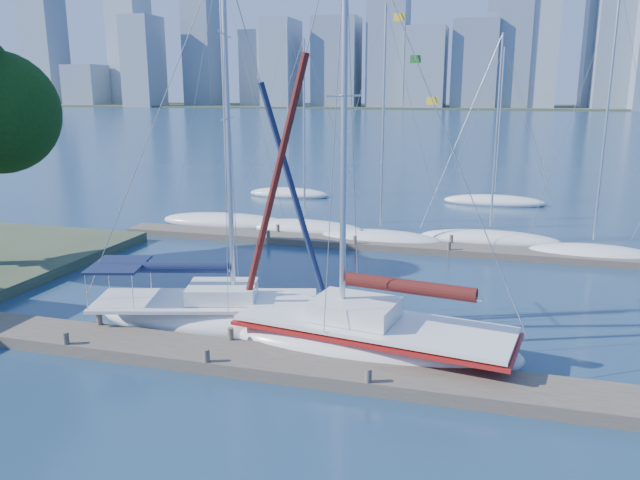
# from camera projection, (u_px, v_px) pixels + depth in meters

# --- Properties ---
(ground) EXTENTS (700.00, 700.00, 0.00)m
(ground) POSITION_uv_depth(u_px,v_px,m) (220.00, 362.00, 19.88)
(ground) COLOR #163148
(ground) RESTS_ON ground
(near_dock) EXTENTS (26.00, 2.00, 0.40)m
(near_dock) POSITION_uv_depth(u_px,v_px,m) (220.00, 356.00, 19.83)
(near_dock) COLOR #4C4338
(near_dock) RESTS_ON ground
(far_dock) EXTENTS (30.00, 1.80, 0.36)m
(far_dock) POSITION_uv_depth(u_px,v_px,m) (376.00, 244.00, 34.28)
(far_dock) COLOR #4C4338
(far_dock) RESTS_ON ground
(far_shore) EXTENTS (800.00, 100.00, 1.50)m
(far_shore) POSITION_uv_depth(u_px,v_px,m) (484.00, 107.00, 319.25)
(far_shore) COLOR #38472D
(far_shore) RESTS_ON ground
(sailboat_navy) EXTENTS (9.08, 5.02, 13.43)m
(sailboat_navy) POSITION_uv_depth(u_px,v_px,m) (206.00, 299.00, 22.70)
(sailboat_navy) COLOR white
(sailboat_navy) RESTS_ON ground
(sailboat_maroon) EXTENTS (9.92, 4.54, 14.79)m
(sailboat_maroon) POSITION_uv_depth(u_px,v_px,m) (373.00, 323.00, 20.25)
(sailboat_maroon) COLOR white
(sailboat_maroon) RESTS_ON ground
(bg_boat_0) EXTENTS (9.34, 5.08, 16.11)m
(bg_boat_0) POSITION_uv_depth(u_px,v_px,m) (228.00, 221.00, 39.73)
(bg_boat_0) COLOR white
(bg_boat_0) RESTS_ON ground
(bg_boat_1) EXTENTS (7.60, 2.75, 11.66)m
(bg_boat_1) POSITION_uv_depth(u_px,v_px,m) (305.00, 228.00, 38.03)
(bg_boat_1) COLOR white
(bg_boat_1) RESTS_ON ground
(bg_boat_2) EXTENTS (7.36, 3.46, 13.17)m
(bg_boat_2) POSITION_uv_depth(u_px,v_px,m) (380.00, 239.00, 35.14)
(bg_boat_2) COLOR white
(bg_boat_2) RESTS_ON ground
(bg_boat_3) EXTENTS (8.21, 4.30, 11.73)m
(bg_boat_3) POSITION_uv_depth(u_px,v_px,m) (490.00, 239.00, 35.26)
(bg_boat_3) COLOR white
(bg_boat_3) RESTS_ON ground
(bg_boat_4) EXTENTS (6.91, 4.02, 13.68)m
(bg_boat_4) POSITION_uv_depth(u_px,v_px,m) (592.00, 254.00, 31.95)
(bg_boat_4) COLOR white
(bg_boat_4) RESTS_ON ground
(bg_boat_6) EXTENTS (6.94, 3.12, 13.75)m
(bg_boat_6) POSITION_uv_depth(u_px,v_px,m) (289.00, 193.00, 50.84)
(bg_boat_6) COLOR white
(bg_boat_6) RESTS_ON ground
(bg_boat_7) EXTENTS (7.54, 2.15, 11.81)m
(bg_boat_7) POSITION_uv_depth(u_px,v_px,m) (494.00, 201.00, 47.30)
(bg_boat_7) COLOR white
(bg_boat_7) RESTS_ON ground
(skyline) EXTENTS (502.40, 51.31, 118.94)m
(skyline) POSITION_uv_depth(u_px,v_px,m) (529.00, 31.00, 278.78)
(skyline) COLOR slate
(skyline) RESTS_ON ground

